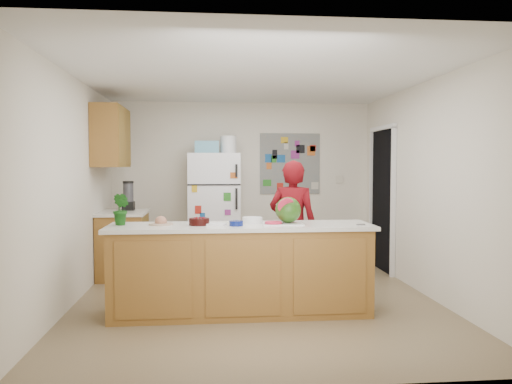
{
  "coord_description": "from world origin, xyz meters",
  "views": [
    {
      "loc": [
        -0.52,
        -5.53,
        1.52
      ],
      "look_at": [
        0.02,
        0.2,
        1.21
      ],
      "focal_mm": 35.0,
      "sensor_mm": 36.0,
      "label": 1
    }
  ],
  "objects": [
    {
      "name": "blender_appliance",
      "position": [
        -1.64,
        1.52,
        1.09
      ],
      "size": [
        0.14,
        0.14,
        0.38
      ],
      "primitive_type": "cylinder",
      "color": "black",
      "rests_on": "side_counter_top"
    },
    {
      "name": "side_counter_base",
      "position": [
        -1.69,
        1.35,
        0.43
      ],
      "size": [
        0.6,
        0.8,
        0.86
      ],
      "primitive_type": "cube",
      "color": "brown",
      "rests_on": "floor"
    },
    {
      "name": "watermelon",
      "position": [
        0.29,
        -0.49,
        1.06
      ],
      "size": [
        0.26,
        0.26,
        0.26
      ],
      "primitive_type": "sphere",
      "color": "#28591A",
      "rests_on": "cutting_board"
    },
    {
      "name": "floor",
      "position": [
        0.0,
        0.0,
        -0.01
      ],
      "size": [
        4.0,
        4.5,
        0.02
      ],
      "primitive_type": "cube",
      "color": "brown",
      "rests_on": "ground"
    },
    {
      "name": "upper_cabinets",
      "position": [
        -1.82,
        1.3,
        1.9
      ],
      "size": [
        0.35,
        1.0,
        0.8
      ],
      "primitive_type": "cube",
      "color": "brown",
      "rests_on": "wall_left"
    },
    {
      "name": "wall_right",
      "position": [
        2.01,
        0.0,
        1.25
      ],
      "size": [
        0.02,
        4.5,
        2.5
      ],
      "primitive_type": "cube",
      "color": "beige",
      "rests_on": "ground"
    },
    {
      "name": "watermelon_slice",
      "position": [
        0.12,
        -0.56,
        0.94
      ],
      "size": [
        0.17,
        0.17,
        0.02
      ],
      "primitive_type": "cylinder",
      "color": "#E32D55",
      "rests_on": "cutting_board"
    },
    {
      "name": "peninsula_base",
      "position": [
        -0.2,
        -0.5,
        0.44
      ],
      "size": [
        2.6,
        0.62,
        0.88
      ],
      "primitive_type": "cube",
      "color": "brown",
      "rests_on": "floor"
    },
    {
      "name": "doorway",
      "position": [
        1.99,
        1.45,
        1.02
      ],
      "size": [
        0.03,
        0.85,
        2.04
      ],
      "primitive_type": "cube",
      "color": "black",
      "rests_on": "ground"
    },
    {
      "name": "plate",
      "position": [
        -1.01,
        -0.44,
        0.93
      ],
      "size": [
        0.26,
        0.26,
        0.02
      ],
      "primitive_type": "cylinder",
      "rotation": [
        0.0,
        0.0,
        0.06
      ],
      "color": "beige",
      "rests_on": "peninsula_top"
    },
    {
      "name": "white_bowl",
      "position": [
        -0.07,
        -0.36,
        0.95
      ],
      "size": [
        0.25,
        0.25,
        0.06
      ],
      "primitive_type": "cylinder",
      "rotation": [
        0.0,
        0.0,
        0.24
      ],
      "color": "white",
      "rests_on": "peninsula_top"
    },
    {
      "name": "cobalt_bowl",
      "position": [
        -0.25,
        -0.6,
        0.95
      ],
      "size": [
        0.18,
        0.18,
        0.05
      ],
      "primitive_type": "cylinder",
      "rotation": [
        0.0,
        0.0,
        0.38
      ],
      "color": "#0A165C",
      "rests_on": "peninsula_top"
    },
    {
      "name": "keys",
      "position": [
        1.0,
        -0.66,
        0.93
      ],
      "size": [
        0.08,
        0.04,
        0.01
      ],
      "primitive_type": "cube",
      "rotation": [
        0.0,
        0.0,
        -0.04
      ],
      "color": "slate",
      "rests_on": "peninsula_top"
    },
    {
      "name": "wall_back",
      "position": [
        0.0,
        2.26,
        1.25
      ],
      "size": [
        4.0,
        0.02,
        2.5
      ],
      "primitive_type": "cube",
      "color": "beige",
      "rests_on": "ground"
    },
    {
      "name": "wall_left",
      "position": [
        -2.01,
        0.0,
        1.25
      ],
      "size": [
        0.02,
        4.5,
        2.5
      ],
      "primitive_type": "cube",
      "color": "beige",
      "rests_on": "ground"
    },
    {
      "name": "person",
      "position": [
        0.47,
        0.31,
        0.79
      ],
      "size": [
        0.68,
        0.57,
        1.58
      ],
      "primitive_type": "imported",
      "rotation": [
        0.0,
        0.0,
        2.75
      ],
      "color": "#60090E",
      "rests_on": "floor"
    },
    {
      "name": "photo_collage",
      "position": [
        0.75,
        2.24,
        1.55
      ],
      "size": [
        0.95,
        0.01,
        0.95
      ],
      "primitive_type": "cube",
      "color": "slate",
      "rests_on": "wall_back"
    },
    {
      "name": "fridge_top_bin",
      "position": [
        -0.55,
        1.88,
        1.79
      ],
      "size": [
        0.35,
        0.28,
        0.18
      ],
      "primitive_type": "cube",
      "color": "#5999B2",
      "rests_on": "refrigerator"
    },
    {
      "name": "ceiling",
      "position": [
        0.0,
        0.0,
        2.51
      ],
      "size": [
        4.0,
        4.5,
        0.02
      ],
      "primitive_type": "cube",
      "color": "white",
      "rests_on": "wall_back"
    },
    {
      "name": "refrigerator",
      "position": [
        -0.45,
        1.88,
        0.85
      ],
      "size": [
        0.75,
        0.7,
        1.7
      ],
      "primitive_type": "cube",
      "color": "silver",
      "rests_on": "floor"
    },
    {
      "name": "peninsula_top",
      "position": [
        -0.2,
        -0.5,
        0.9
      ],
      "size": [
        2.68,
        0.7,
        0.04
      ],
      "primitive_type": "cube",
      "color": "silver",
      "rests_on": "peninsula_base"
    },
    {
      "name": "cherry_bowl",
      "position": [
        -0.62,
        -0.51,
        0.96
      ],
      "size": [
        0.26,
        0.26,
        0.07
      ],
      "primitive_type": "cylinder",
      "rotation": [
        0.0,
        0.0,
        -0.35
      ],
      "color": "black",
      "rests_on": "peninsula_top"
    },
    {
      "name": "side_counter_top",
      "position": [
        -1.69,
        1.35,
        0.88
      ],
      "size": [
        0.64,
        0.84,
        0.04
      ],
      "primitive_type": "cube",
      "color": "silver",
      "rests_on": "side_counter_base"
    },
    {
      "name": "potted_plant",
      "position": [
        -1.4,
        -0.45,
        1.08
      ],
      "size": [
        0.23,
        0.22,
        0.32
      ],
      "primitive_type": "imported",
      "rotation": [
        0.0,
        0.0,
        5.56
      ],
      "color": "#0E3A11",
      "rests_on": "peninsula_top"
    },
    {
      "name": "cutting_board",
      "position": [
        0.23,
        -0.51,
        0.93
      ],
      "size": [
        0.42,
        0.32,
        0.01
      ],
      "primitive_type": "cube",
      "rotation": [
        0.0,
        0.0,
        -0.03
      ],
      "color": "white",
      "rests_on": "peninsula_top"
    },
    {
      "name": "paper_towel",
      "position": [
        -0.45,
        -0.54,
        0.93
      ],
      "size": [
        0.21,
        0.2,
        0.02
      ],
      "primitive_type": "cube",
      "rotation": [
        0.0,
        0.0,
        -0.26
      ],
      "color": "white",
      "rests_on": "peninsula_top"
    }
  ]
}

